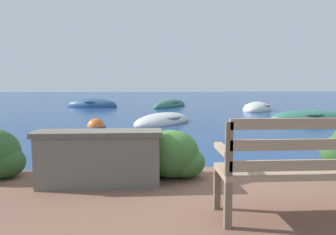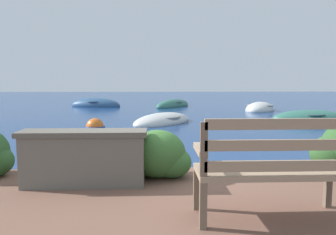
% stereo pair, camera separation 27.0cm
% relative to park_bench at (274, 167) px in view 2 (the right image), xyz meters
% --- Properties ---
extents(ground_plane, '(80.00, 80.00, 0.00)m').
position_rel_park_bench_xyz_m(ground_plane, '(-0.99, 1.79, -0.70)').
color(ground_plane, navy).
extents(park_bench, '(1.36, 0.48, 0.93)m').
position_rel_park_bench_xyz_m(park_bench, '(0.00, 0.00, 0.00)').
color(park_bench, brown).
rests_on(park_bench, patio_terrace).
extents(stone_wall, '(1.48, 0.39, 0.66)m').
position_rel_park_bench_xyz_m(stone_wall, '(-1.88, 1.05, -0.15)').
color(stone_wall, '#666056').
rests_on(stone_wall, patio_terrace).
extents(hedge_clump_left, '(0.90, 0.65, 0.61)m').
position_rel_park_bench_xyz_m(hedge_clump_left, '(-1.02, 1.35, -0.22)').
color(hedge_clump_left, '#38662D').
rests_on(hedge_clump_left, patio_terrace).
extents(rowboat_nearest, '(2.67, 2.94, 0.63)m').
position_rel_park_bench_xyz_m(rowboat_nearest, '(-0.77, 8.47, -0.65)').
color(rowboat_nearest, silver).
rests_on(rowboat_nearest, ground_plane).
extents(rowboat_mid, '(2.97, 1.44, 0.72)m').
position_rel_park_bench_xyz_m(rowboat_mid, '(4.67, 8.78, -0.64)').
color(rowboat_mid, '#336B5B').
rests_on(rowboat_mid, ground_plane).
extents(rowboat_far, '(2.35, 2.65, 0.76)m').
position_rel_park_bench_xyz_m(rowboat_far, '(4.10, 12.99, -0.64)').
color(rowboat_far, silver).
rests_on(rowboat_far, ground_plane).
extents(rowboat_outer, '(2.56, 3.17, 0.76)m').
position_rel_park_bench_xyz_m(rowboat_outer, '(-0.01, 15.67, -0.64)').
color(rowboat_outer, '#336B5B').
rests_on(rowboat_outer, ground_plane).
extents(rowboat_distant, '(3.03, 1.64, 0.87)m').
position_rel_park_bench_xyz_m(rowboat_distant, '(-4.38, 15.82, -0.63)').
color(rowboat_distant, '#2D517A').
rests_on(rowboat_distant, ground_plane).
extents(mooring_buoy, '(0.59, 0.59, 0.53)m').
position_rel_park_bench_xyz_m(mooring_buoy, '(-2.81, 6.88, -0.61)').
color(mooring_buoy, orange).
rests_on(mooring_buoy, ground_plane).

